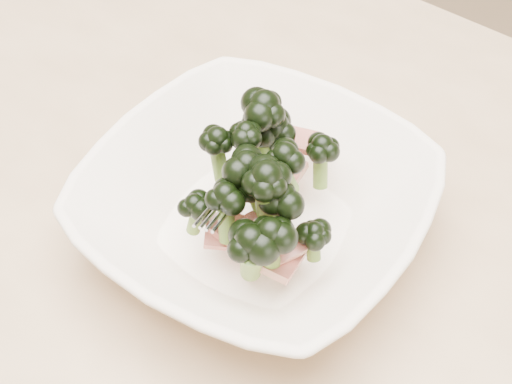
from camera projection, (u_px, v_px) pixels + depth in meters
dining_table at (169, 241)px, 0.73m from camera, size 1.20×0.80×0.75m
broccoli_dish at (257, 201)px, 0.58m from camera, size 0.30×0.30×0.12m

